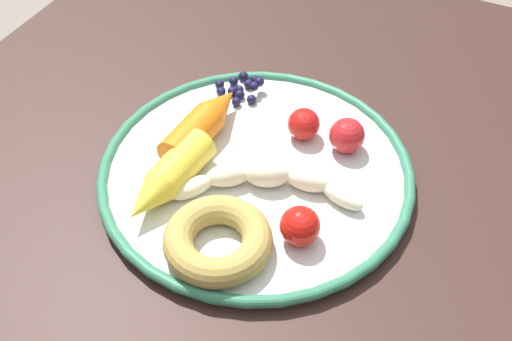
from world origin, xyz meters
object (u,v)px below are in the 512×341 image
object	(u,v)px
blueberry_pile	(241,88)
tomato_mid	(347,135)
banana	(268,179)
carrot_yellow	(168,178)
tomato_far	(300,226)
donut	(218,240)
tomato_near	(304,124)
dining_table	(279,248)
carrot_orange	(204,123)
plate	(256,172)

from	to	relation	value
blueberry_pile	tomato_mid	xyz separation A→B (m)	(0.04, 0.15, 0.01)
banana	tomato_mid	xyz separation A→B (m)	(-0.09, 0.05, 0.01)
carrot_yellow	blueberry_pile	xyz separation A→B (m)	(-0.18, -0.01, -0.01)
blueberry_pile	tomato_far	world-z (taller)	tomato_far
banana	donut	xyz separation A→B (m)	(0.09, -0.01, 0.00)
donut	tomato_mid	world-z (taller)	tomato_mid
carrot_yellow	tomato_near	size ratio (longest dim) A/B	3.42
dining_table	tomato_far	bearing A→B (deg)	38.40
carrot_yellow	tomato_mid	world-z (taller)	same
dining_table	carrot_orange	world-z (taller)	carrot_orange
dining_table	banana	size ratio (longest dim) A/B	5.04
carrot_orange	carrot_yellow	size ratio (longest dim) A/B	1.02
plate	carrot_yellow	xyz separation A→B (m)	(0.07, -0.07, 0.02)
carrot_orange	blueberry_pile	bearing A→B (deg)	178.42
plate	carrot_orange	bearing A→B (deg)	-107.54
blueberry_pile	donut	bearing A→B (deg)	21.57
banana	plate	bearing A→B (deg)	-127.63
dining_table	tomato_far	world-z (taller)	tomato_far
plate	tomato_far	xyz separation A→B (m)	(0.06, 0.08, 0.02)
carrot_orange	plate	bearing A→B (deg)	72.46
tomato_near	carrot_orange	bearing A→B (deg)	-64.61
donut	tomato_near	size ratio (longest dim) A/B	2.87
dining_table	plate	world-z (taller)	plate
donut	blueberry_pile	world-z (taller)	donut
dining_table	banana	xyz separation A→B (m)	(0.00, -0.01, 0.11)
dining_table	donut	distance (m)	0.15
plate	donut	bearing A→B (deg)	6.96
banana	tomato_mid	bearing A→B (deg)	149.67
carrot_yellow	tomato_far	xyz separation A→B (m)	(-0.00, 0.14, 0.00)
carrot_yellow	tomato_mid	distance (m)	0.20
carrot_orange	donut	bearing A→B (deg)	33.76
carrot_orange	tomato_mid	xyz separation A→B (m)	(-0.05, 0.15, 0.00)
donut	blueberry_pile	distance (m)	0.24
carrot_yellow	tomato_far	distance (m)	0.14
donut	carrot_yellow	bearing A→B (deg)	-118.58
tomato_far	donut	bearing A→B (deg)	-54.71
blueberry_pile	tomato_near	bearing A→B (deg)	68.30
carrot_yellow	tomato_far	world-z (taller)	tomato_far
donut	tomato_near	distance (m)	0.18
dining_table	donut	xyz separation A→B (m)	(0.10, -0.02, 0.12)
donut	dining_table	bearing A→B (deg)	167.30
tomato_mid	donut	bearing A→B (deg)	-18.25
carrot_orange	carrot_yellow	bearing A→B (deg)	5.20
banana	donut	world-z (taller)	banana
donut	blueberry_pile	xyz separation A→B (m)	(-0.22, -0.09, -0.01)
tomato_near	banana	bearing A→B (deg)	-1.81
carrot_orange	tomato_mid	bearing A→B (deg)	108.29
carrot_orange	tomato_mid	size ratio (longest dim) A/B	3.23
dining_table	donut	size ratio (longest dim) A/B	9.19
tomato_far	dining_table	bearing A→B (deg)	-141.60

